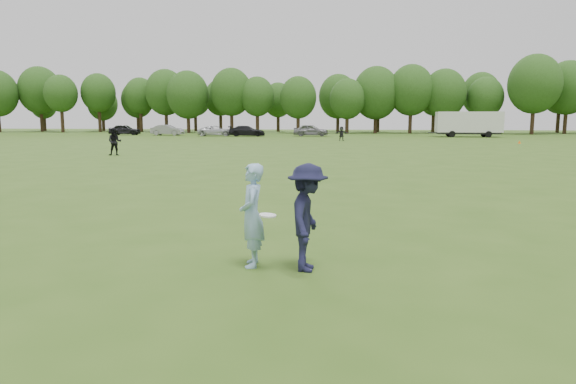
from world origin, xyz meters
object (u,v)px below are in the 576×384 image
Objects in this scene: car_a at (125,130)px; field_cone at (519,142)px; car_e at (311,130)px; thrower at (252,215)px; player_far_a at (115,142)px; car_c at (216,131)px; car_d at (247,131)px; cargo_trailer at (469,123)px; player_far_d at (342,134)px; defender at (308,217)px; car_b at (167,130)px.

field_cone is at bearing -117.79° from car_a.
car_a is 26.75m from car_e.
car_e is at bearing 173.83° from thrower.
thrower is 27.18m from player_far_a.
player_far_a reaches higher than car_a.
car_a is 14.27m from car_c.
car_d is at bearing 152.47° from field_cone.
player_far_d is at bearing -139.98° from cargo_trailer.
car_d is at bearing -178.11° from thrower.
player_far_a is 0.36× the size of car_c.
player_far_d is 13.88m from car_e.
car_d is (-14.02, 59.04, -0.16)m from defender.
player_far_a is 36.05m from car_c.
thrower is at bearing -75.63° from player_far_a.
car_a is 0.89× the size of car_c.
car_d is 1.03× the size of car_e.
cargo_trailer reaches higher than thrower.
defender is at bearing -103.51° from cargo_trailer.
car_b is 7.58m from car_c.
car_e is 20.16m from cargo_trailer.
field_cone is (30.71, 20.04, -0.73)m from player_far_a.
field_cone is at bearing -112.60° from car_b.
player_far_d reaches higher than car_a.
defender is 47.26m from player_far_d.
defender is 62.07m from car_c.
player_far_a is at bearing 172.41° from car_d.
thrower is at bearing -104.35° from cargo_trailer.
car_c is 16.40× the size of field_cone.
defender reaches higher than car_b.
defender is 60.68m from car_d.
player_far_a is 0.39× the size of car_b.
cargo_trailer reaches higher than car_b.
car_a is at bearing 98.05° from player_far_a.
car_b is (-25.71, 60.83, -0.12)m from defender.
car_c is at bearing -106.57° from car_a.
car_b is 45.03m from field_cone.
car_e reaches higher than car_b.
player_far_d is 0.34× the size of car_b.
cargo_trailer reaches higher than field_cone.
car_e reaches higher than car_c.
defender reaches higher than player_far_d.
car_d is at bearing 72.10° from player_far_a.
defender is 0.97× the size of player_far_a.
car_e is at bearing 141.80° from field_cone.
car_d is at bearing 14.63° from defender.
player_far_a reaches higher than car_c.
car_b reaches higher than car_d.
car_c is (-18.28, 59.32, -0.17)m from defender.
player_far_a is 42.04m from car_a.
thrower reaches higher than car_c.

